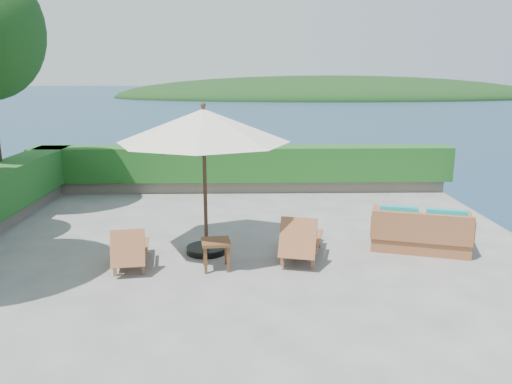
{
  "coord_description": "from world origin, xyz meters",
  "views": [
    {
      "loc": [
        0.07,
        -9.05,
        3.42
      ],
      "look_at": [
        0.3,
        0.8,
        1.1
      ],
      "focal_mm": 35.0,
      "sensor_mm": 36.0,
      "label": 1
    }
  ],
  "objects_px": {
    "wicker_loveseat": "(420,232)",
    "lounge_right": "(301,240)",
    "side_table": "(216,246)",
    "lounge_left": "(130,249)",
    "patio_umbrella": "(204,127)"
  },
  "relations": [
    {
      "from": "wicker_loveseat",
      "to": "lounge_right",
      "type": "bearing_deg",
      "value": -152.26
    },
    {
      "from": "lounge_right",
      "to": "side_table",
      "type": "height_order",
      "value": "lounge_right"
    },
    {
      "from": "lounge_left",
      "to": "wicker_loveseat",
      "type": "relative_size",
      "value": 0.71
    },
    {
      "from": "lounge_left",
      "to": "lounge_right",
      "type": "bearing_deg",
      "value": -2.58
    },
    {
      "from": "patio_umbrella",
      "to": "side_table",
      "type": "bearing_deg",
      "value": -74.48
    },
    {
      "from": "patio_umbrella",
      "to": "lounge_left",
      "type": "xyz_separation_m",
      "value": [
        -1.33,
        -0.72,
        -2.13
      ]
    },
    {
      "from": "wicker_loveseat",
      "to": "lounge_left",
      "type": "bearing_deg",
      "value": -155.03
    },
    {
      "from": "lounge_right",
      "to": "patio_umbrella",
      "type": "bearing_deg",
      "value": -178.85
    },
    {
      "from": "side_table",
      "to": "wicker_loveseat",
      "type": "relative_size",
      "value": 0.27
    },
    {
      "from": "lounge_right",
      "to": "wicker_loveseat",
      "type": "relative_size",
      "value": 0.82
    },
    {
      "from": "patio_umbrella",
      "to": "side_table",
      "type": "height_order",
      "value": "patio_umbrella"
    },
    {
      "from": "patio_umbrella",
      "to": "wicker_loveseat",
      "type": "distance_m",
      "value": 4.74
    },
    {
      "from": "lounge_right",
      "to": "wicker_loveseat",
      "type": "distance_m",
      "value": 2.47
    },
    {
      "from": "patio_umbrella",
      "to": "side_table",
      "type": "distance_m",
      "value": 2.21
    },
    {
      "from": "lounge_right",
      "to": "wicker_loveseat",
      "type": "height_order",
      "value": "wicker_loveseat"
    }
  ]
}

